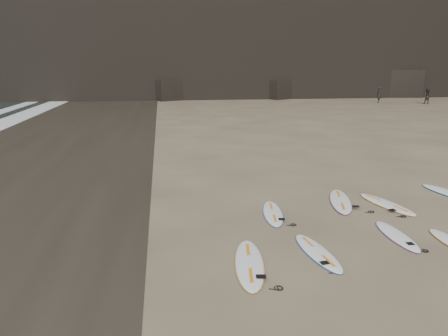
{
  "coord_description": "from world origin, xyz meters",
  "views": [
    {
      "loc": [
        -6.52,
        -9.96,
        4.58
      ],
      "look_at": [
        -4.74,
        2.55,
        1.5
      ],
      "focal_mm": 35.0,
      "sensor_mm": 36.0,
      "label": 1
    }
  ],
  "objects_px": {
    "surfboard_2": "(397,236)",
    "person_a": "(379,95)",
    "person_b": "(428,97)",
    "surfboard_6": "(340,201)",
    "surfboard_1": "(318,252)",
    "surfboard_7": "(386,204)",
    "surfboard_0": "(249,263)",
    "surfboard_5": "(273,213)"
  },
  "relations": [
    {
      "from": "surfboard_2",
      "to": "person_a",
      "type": "distance_m",
      "value": 42.03
    },
    {
      "from": "surfboard_0",
      "to": "surfboard_1",
      "type": "height_order",
      "value": "surfboard_0"
    },
    {
      "from": "surfboard_7",
      "to": "person_a",
      "type": "distance_m",
      "value": 39.27
    },
    {
      "from": "surfboard_6",
      "to": "person_b",
      "type": "bearing_deg",
      "value": 70.12
    },
    {
      "from": "surfboard_6",
      "to": "surfboard_7",
      "type": "distance_m",
      "value": 1.47
    },
    {
      "from": "surfboard_2",
      "to": "surfboard_6",
      "type": "xyz_separation_m",
      "value": [
        -0.31,
        3.06,
        0.01
      ]
    },
    {
      "from": "surfboard_5",
      "to": "person_b",
      "type": "xyz_separation_m",
      "value": [
        26.03,
        32.86,
        0.8
      ]
    },
    {
      "from": "surfboard_7",
      "to": "person_b",
      "type": "bearing_deg",
      "value": 41.89
    },
    {
      "from": "surfboard_0",
      "to": "surfboard_1",
      "type": "distance_m",
      "value": 1.82
    },
    {
      "from": "surfboard_1",
      "to": "person_a",
      "type": "distance_m",
      "value": 43.8
    },
    {
      "from": "surfboard_1",
      "to": "person_b",
      "type": "relative_size",
      "value": 1.38
    },
    {
      "from": "surfboard_7",
      "to": "person_b",
      "type": "distance_m",
      "value": 39.34
    },
    {
      "from": "surfboard_0",
      "to": "surfboard_5",
      "type": "distance_m",
      "value": 3.59
    },
    {
      "from": "surfboard_1",
      "to": "surfboard_7",
      "type": "height_order",
      "value": "surfboard_7"
    },
    {
      "from": "surfboard_0",
      "to": "surfboard_7",
      "type": "xyz_separation_m",
      "value": [
        5.32,
        3.64,
        -0.0
      ]
    },
    {
      "from": "surfboard_2",
      "to": "person_a",
      "type": "xyz_separation_m",
      "value": [
        18.7,
        37.63,
        0.87
      ]
    },
    {
      "from": "surfboard_1",
      "to": "surfboard_5",
      "type": "bearing_deg",
      "value": 91.49
    },
    {
      "from": "person_a",
      "to": "surfboard_5",
      "type": "bearing_deg",
      "value": -6.22
    },
    {
      "from": "surfboard_2",
      "to": "person_a",
      "type": "relative_size",
      "value": 1.21
    },
    {
      "from": "surfboard_0",
      "to": "person_a",
      "type": "xyz_separation_m",
      "value": [
        22.95,
        38.71,
        0.86
      ]
    },
    {
      "from": "surfboard_1",
      "to": "surfboard_0",
      "type": "bearing_deg",
      "value": -174.11
    },
    {
      "from": "surfboard_1",
      "to": "surfboard_6",
      "type": "distance_m",
      "value": 4.35
    },
    {
      "from": "surfboard_1",
      "to": "surfboard_2",
      "type": "distance_m",
      "value": 2.57
    },
    {
      "from": "person_a",
      "to": "person_b",
      "type": "height_order",
      "value": "person_a"
    },
    {
      "from": "surfboard_0",
      "to": "person_a",
      "type": "distance_m",
      "value": 45.01
    },
    {
      "from": "surfboard_7",
      "to": "surfboard_6",
      "type": "bearing_deg",
      "value": 145.86
    },
    {
      "from": "surfboard_7",
      "to": "person_a",
      "type": "xyz_separation_m",
      "value": [
        17.64,
        35.07,
        0.87
      ]
    },
    {
      "from": "surfboard_0",
      "to": "surfboard_6",
      "type": "relative_size",
      "value": 0.99
    },
    {
      "from": "surfboard_1",
      "to": "surfboard_5",
      "type": "relative_size",
      "value": 0.99
    },
    {
      "from": "person_b",
      "to": "surfboard_6",
      "type": "bearing_deg",
      "value": -85.96
    },
    {
      "from": "surfboard_1",
      "to": "surfboard_6",
      "type": "bearing_deg",
      "value": 54.28
    },
    {
      "from": "surfboard_6",
      "to": "person_b",
      "type": "relative_size",
      "value": 1.61
    },
    {
      "from": "surfboard_0",
      "to": "person_a",
      "type": "bearing_deg",
      "value": 67.58
    },
    {
      "from": "surfboard_0",
      "to": "person_b",
      "type": "distance_m",
      "value": 45.39
    },
    {
      "from": "surfboard_7",
      "to": "surfboard_5",
      "type": "bearing_deg",
      "value": 170.96
    },
    {
      "from": "surfboard_1",
      "to": "surfboard_7",
      "type": "xyz_separation_m",
      "value": [
        3.54,
        3.26,
        0.0
      ]
    },
    {
      "from": "surfboard_7",
      "to": "person_a",
      "type": "relative_size",
      "value": 1.37
    },
    {
      "from": "surfboard_7",
      "to": "person_b",
      "type": "height_order",
      "value": "person_b"
    },
    {
      "from": "surfboard_2",
      "to": "surfboard_7",
      "type": "bearing_deg",
      "value": 68.97
    },
    {
      "from": "surfboard_2",
      "to": "surfboard_5",
      "type": "relative_size",
      "value": 0.94
    },
    {
      "from": "person_b",
      "to": "surfboard_7",
      "type": "bearing_deg",
      "value": -83.9
    },
    {
      "from": "person_a",
      "to": "surfboard_1",
      "type": "bearing_deg",
      "value": -3.8
    }
  ]
}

